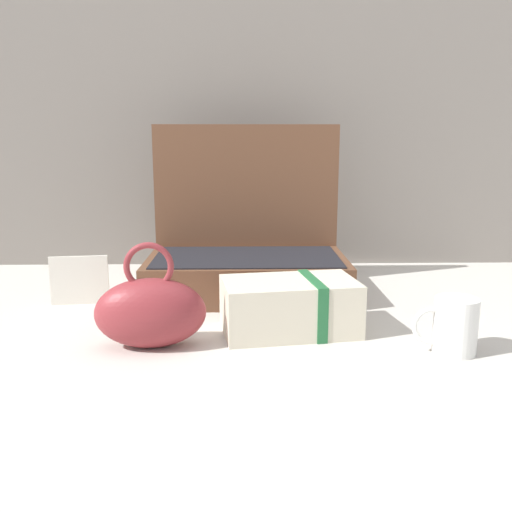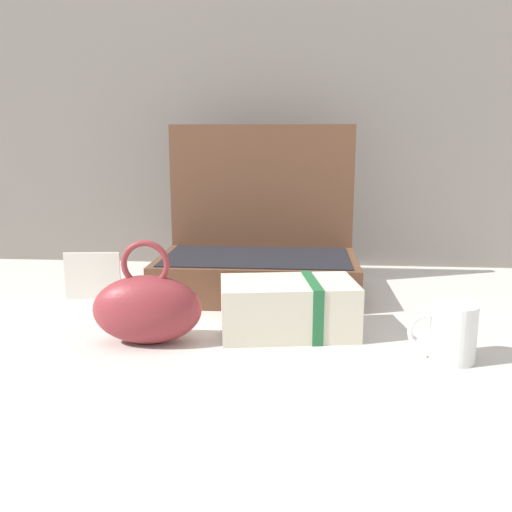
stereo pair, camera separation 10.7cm
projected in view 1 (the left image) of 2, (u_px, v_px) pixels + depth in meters
ground_plane at (264, 324)px, 1.12m from camera, size 6.00×6.00×0.00m
back_wall at (258, 17)px, 1.54m from camera, size 3.20×0.06×1.40m
open_suitcase at (247, 255)px, 1.34m from camera, size 0.47×0.29×0.40m
teal_pouch_handbag at (151, 311)px, 0.98m from camera, size 0.20×0.11×0.19m
cream_toiletry_bag at (291, 306)px, 1.06m from camera, size 0.27×0.19×0.11m
coffee_mug at (454, 326)px, 0.96m from camera, size 0.11×0.08×0.10m
info_card_left at (80, 280)px, 1.24m from camera, size 0.13×0.02×0.11m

